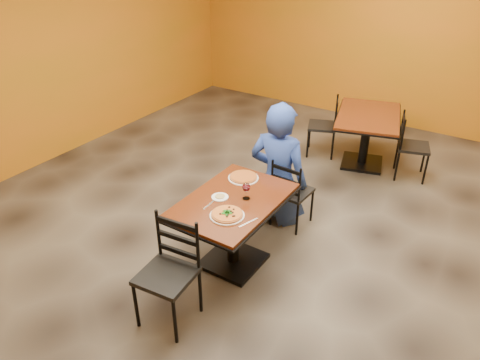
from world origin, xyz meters
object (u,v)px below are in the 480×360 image
Objects in this scene: table_second at (367,128)px; plate_main at (227,215)px; chair_second_left at (322,126)px; plate_far at (243,178)px; chair_main_far at (293,192)px; chair_second_right at (414,147)px; pizza_main at (227,214)px; diner at (279,164)px; table_main at (233,217)px; wine_glass at (246,190)px; pizza_far at (243,177)px; chair_main_near at (166,276)px; side_plate at (220,197)px.

plate_main is at bearing -94.64° from table_second.
plate_main is (0.40, -3.03, 0.32)m from chair_second_left.
chair_main_far is at bearing 61.36° from plate_far.
chair_second_right is 3.06× the size of pizza_main.
chair_second_left is at bearing -86.83° from diner.
wine_glass reaches higher than table_main.
pizza_far is (0.00, 0.00, 0.02)m from plate_far.
table_main is 0.87× the size of diner.
wine_glass is at bearing 76.17° from chair_main_near.
plate_main is at bearing 90.24° from chair_main_far.
chair_main_near is 3.07× the size of plate_far.
diner is (-0.02, 0.95, 0.15)m from table_main.
pizza_main is 0.69m from plate_far.
plate_far is (0.16, -2.39, 0.32)m from chair_second_left.
side_plate is at bearing 136.42° from plate_main.
table_main is 0.46m from plate_far.
wine_glass is (-0.91, -2.70, 0.41)m from chair_second_right.
chair_second_right is (1.00, 2.78, -0.12)m from table_main.
chair_second_left is at bearing 88.09° from chair_main_near.
pizza_far is at bearing 110.36° from pizza_main.
table_main is 0.35m from pizza_main.
pizza_far is (-0.24, 0.65, 0.00)m from pizza_main.
chair_main_near reaches higher than table_second.
chair_main_near is 0.75m from pizza_main.
chair_second_right is at bearing -124.54° from diner.
wine_glass is (0.14, 1.01, 0.36)m from chair_main_near.
table_main is 0.88× the size of table_second.
plate_main is (-0.89, -3.03, 0.32)m from chair_second_right.
chair_main_far reaches higher than table_second.
pizza_far is at bearing -101.52° from table_second.
pizza_far is 1.56× the size of wine_glass.
pizza_main is at bearing -69.64° from pizza_far.
diner is at bearing 83.52° from chair_main_near.
chair_second_right reaches higher than plate_far.
pizza_far is (-0.24, 0.65, 0.02)m from plate_main.
chair_main_near reaches higher than chair_second_left.
plate_far is at bearing -16.95° from chair_second_left.
table_second is 0.99× the size of diner.
table_second is 4.52× the size of plate_far.
wine_glass is (0.10, 0.08, 0.28)m from table_main.
diner reaches higher than chair_main_near.
chair_main_near reaches higher than plate_main.
chair_main_far is 0.95× the size of chair_second_right.
plate_far is at bearing 91.44° from side_plate.
table_main is at bearing -14.81° from chair_second_left.
chair_second_left is at bearing 72.92° from chair_second_right.
chair_second_left is at bearing 96.03° from table_main.
table_second is 2.72m from wine_glass.
chair_main_near reaches higher than chair_second_right.
chair_second_left is at bearing -72.86° from chair_main_far.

